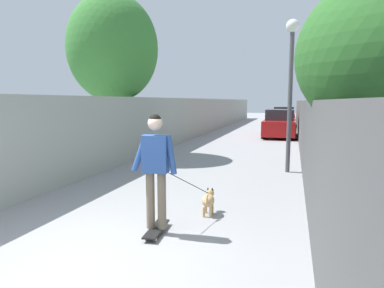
{
  "coord_description": "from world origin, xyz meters",
  "views": [
    {
      "loc": [
        -3.31,
        -2.42,
        2.02
      ],
      "look_at": [
        4.25,
        -0.14,
        1.0
      ],
      "focal_mm": 31.34,
      "sensor_mm": 36.0,
      "label": 1
    }
  ],
  "objects_px": {
    "tree_left_mid": "(113,48)",
    "tree_right_distant": "(323,76)",
    "dog": "(208,200)",
    "car_near": "(280,124)",
    "lamp_post": "(291,69)",
    "car_far": "(284,117)",
    "skateboard": "(157,229)",
    "person_skateboarder": "(156,162)",
    "tree_right_near": "(334,85)"
  },
  "relations": [
    {
      "from": "tree_left_mid",
      "to": "dog",
      "type": "xyz_separation_m",
      "value": [
        -5.19,
        -4.79,
        -3.58
      ]
    },
    {
      "from": "tree_right_near",
      "to": "car_near",
      "type": "xyz_separation_m",
      "value": [
        3.26,
        2.38,
        -2.01
      ]
    },
    {
      "from": "tree_left_mid",
      "to": "car_near",
      "type": "xyz_separation_m",
      "value": [
        8.76,
        -5.48,
        -3.14
      ]
    },
    {
      "from": "tree_left_mid",
      "to": "person_skateboarder",
      "type": "height_order",
      "value": "tree_left_mid"
    },
    {
      "from": "dog",
      "to": "car_near",
      "type": "xyz_separation_m",
      "value": [
        13.95,
        -0.69,
        0.44
      ]
    },
    {
      "from": "tree_right_near",
      "to": "car_far",
      "type": "xyz_separation_m",
      "value": [
        11.6,
        2.38,
        -2.02
      ]
    },
    {
      "from": "person_skateboarder",
      "to": "car_near",
      "type": "height_order",
      "value": "person_skateboarder"
    },
    {
      "from": "dog",
      "to": "car_near",
      "type": "bearing_deg",
      "value": -2.84
    },
    {
      "from": "skateboard",
      "to": "person_skateboarder",
      "type": "xyz_separation_m",
      "value": [
        -0.0,
        0.0,
        1.04
      ]
    },
    {
      "from": "tree_right_distant",
      "to": "lamp_post",
      "type": "bearing_deg",
      "value": 171.84
    },
    {
      "from": "car_near",
      "to": "car_far",
      "type": "bearing_deg",
      "value": 0.0
    },
    {
      "from": "lamp_post",
      "to": "car_near",
      "type": "xyz_separation_m",
      "value": [
        9.79,
        0.6,
        -2.18
      ]
    },
    {
      "from": "tree_right_distant",
      "to": "car_far",
      "type": "bearing_deg",
      "value": 23.14
    },
    {
      "from": "car_near",
      "to": "person_skateboarder",
      "type": "bearing_deg",
      "value": 175.27
    },
    {
      "from": "person_skateboarder",
      "to": "car_far",
      "type": "height_order",
      "value": "person_skateboarder"
    },
    {
      "from": "skateboard",
      "to": "car_far",
      "type": "relative_size",
      "value": 0.2
    },
    {
      "from": "tree_left_mid",
      "to": "car_far",
      "type": "bearing_deg",
      "value": -17.77
    },
    {
      "from": "dog",
      "to": "lamp_post",
      "type": "bearing_deg",
      "value": -17.25
    },
    {
      "from": "lamp_post",
      "to": "tree_left_mid",
      "type": "bearing_deg",
      "value": 80.41
    },
    {
      "from": "tree_right_near",
      "to": "lamp_post",
      "type": "height_order",
      "value": "lamp_post"
    },
    {
      "from": "car_near",
      "to": "tree_right_distant",
      "type": "bearing_deg",
      "value": -41.19
    },
    {
      "from": "tree_left_mid",
      "to": "tree_right_distant",
      "type": "xyz_separation_m",
      "value": [
        11.5,
        -7.88,
        -0.33
      ]
    },
    {
      "from": "lamp_post",
      "to": "person_skateboarder",
      "type": "bearing_deg",
      "value": 160.57
    },
    {
      "from": "tree_left_mid",
      "to": "skateboard",
      "type": "height_order",
      "value": "tree_left_mid"
    },
    {
      "from": "tree_right_distant",
      "to": "skateboard",
      "type": "xyz_separation_m",
      "value": [
        -17.75,
        3.64,
        -3.46
      ]
    },
    {
      "from": "dog",
      "to": "tree_left_mid",
      "type": "bearing_deg",
      "value": 42.7
    },
    {
      "from": "tree_left_mid",
      "to": "car_far",
      "type": "height_order",
      "value": "tree_left_mid"
    },
    {
      "from": "tree_right_distant",
      "to": "person_skateboarder",
      "type": "distance_m",
      "value": 18.28
    },
    {
      "from": "tree_right_distant",
      "to": "tree_left_mid",
      "type": "bearing_deg",
      "value": 145.59
    },
    {
      "from": "lamp_post",
      "to": "car_far",
      "type": "bearing_deg",
      "value": 1.9
    },
    {
      "from": "tree_right_near",
      "to": "car_near",
      "type": "height_order",
      "value": "tree_right_near"
    },
    {
      "from": "dog",
      "to": "skateboard",
      "type": "bearing_deg",
      "value": 152.6
    },
    {
      "from": "skateboard",
      "to": "car_near",
      "type": "relative_size",
      "value": 0.19
    },
    {
      "from": "lamp_post",
      "to": "tree_right_near",
      "type": "bearing_deg",
      "value": -15.28
    },
    {
      "from": "tree_right_near",
      "to": "skateboard",
      "type": "height_order",
      "value": "tree_right_near"
    },
    {
      "from": "lamp_post",
      "to": "person_skateboarder",
      "type": "distance_m",
      "value": 5.82
    },
    {
      "from": "lamp_post",
      "to": "car_near",
      "type": "distance_m",
      "value": 10.05
    },
    {
      "from": "lamp_post",
      "to": "dog",
      "type": "xyz_separation_m",
      "value": [
        -4.16,
        1.29,
        -2.62
      ]
    },
    {
      "from": "tree_right_near",
      "to": "lamp_post",
      "type": "bearing_deg",
      "value": 164.72
    },
    {
      "from": "dog",
      "to": "car_near",
      "type": "height_order",
      "value": "car_near"
    },
    {
      "from": "tree_right_distant",
      "to": "car_far",
      "type": "height_order",
      "value": "tree_right_distant"
    },
    {
      "from": "lamp_post",
      "to": "person_skateboarder",
      "type": "height_order",
      "value": "lamp_post"
    },
    {
      "from": "tree_left_mid",
      "to": "skateboard",
      "type": "xyz_separation_m",
      "value": [
        -6.25,
        -4.24,
        -3.79
      ]
    },
    {
      "from": "tree_right_near",
      "to": "skateboard",
      "type": "distance_m",
      "value": 12.58
    },
    {
      "from": "tree_left_mid",
      "to": "skateboard",
      "type": "relative_size",
      "value": 7.05
    },
    {
      "from": "tree_right_distant",
      "to": "person_skateboarder",
      "type": "relative_size",
      "value": 2.72
    },
    {
      "from": "person_skateboarder",
      "to": "skateboard",
      "type": "bearing_deg",
      "value": -4.76
    },
    {
      "from": "tree_right_distant",
      "to": "skateboard",
      "type": "distance_m",
      "value": 18.45
    },
    {
      "from": "car_far",
      "to": "car_near",
      "type": "bearing_deg",
      "value": -180.0
    },
    {
      "from": "tree_right_near",
      "to": "tree_left_mid",
      "type": "xyz_separation_m",
      "value": [
        -5.5,
        7.86,
        1.12
      ]
    }
  ]
}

